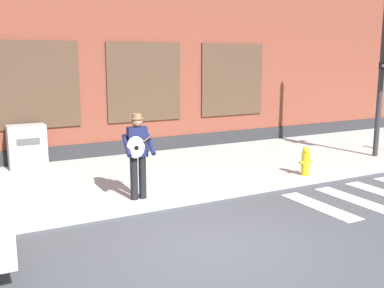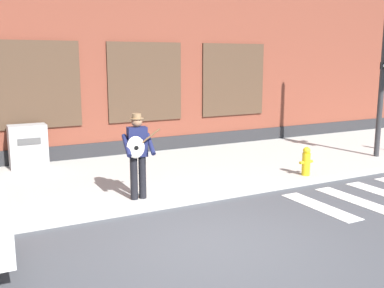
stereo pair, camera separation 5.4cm
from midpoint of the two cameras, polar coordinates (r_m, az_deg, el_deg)
ground_plane at (r=7.38m, az=2.85°, el=-12.64°), size 160.00×160.00×0.00m
sidewalk at (r=11.07m, az=-8.50°, el=-4.31°), size 28.00×4.76×0.14m
building_backdrop at (r=14.99m, az=-14.75°, el=16.61°), size 28.00×4.06×9.09m
busker at (r=8.96m, az=-6.78°, el=-0.91°), size 0.72×0.57×1.74m
utility_box at (r=12.36m, az=-19.97°, el=-0.27°), size 0.94×0.53×1.12m
fire_hydrant at (r=11.23m, az=14.43°, el=-2.16°), size 0.38×0.20×0.70m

